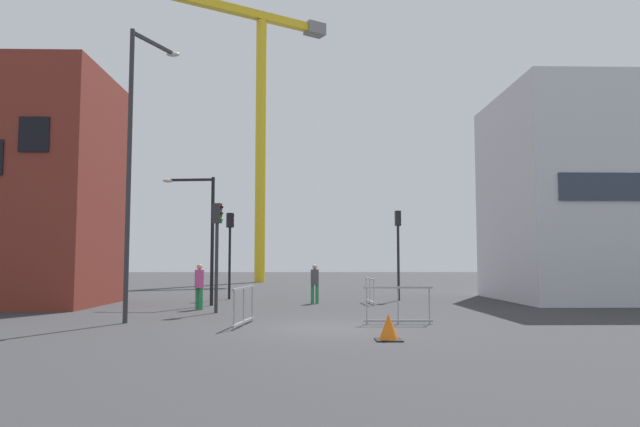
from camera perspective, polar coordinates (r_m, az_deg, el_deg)
The scene contains 15 objects.
ground at distance 16.29m, azimuth 0.47°, elevation -10.96°, with size 160.00×160.00×0.00m, color #333335.
brick_building at distance 27.64m, azimuth -27.81°, elevation 2.14°, with size 8.08×6.37×9.58m.
office_block at distance 30.70m, azimuth 26.73°, elevation 1.46°, with size 10.83×8.33×9.55m.
construction_crane at distance 52.42m, azimuth -6.12°, elevation 10.91°, with size 15.92×10.04×23.82m.
streetlamp_tall at distance 18.80m, azimuth -17.37°, elevation 5.90°, with size 1.10×2.02×8.81m.
streetlamp_short at distance 24.77m, azimuth -11.13°, elevation -1.09°, with size 2.19×0.40×5.26m.
traffic_light_corner at distance 28.55m, azimuth -8.67°, elevation -2.66°, with size 0.38×0.36×4.10m.
traffic_light_crosswalk at distance 27.51m, azimuth 7.53°, elevation -2.57°, with size 0.26×0.38×4.12m.
traffic_light_median at distance 21.13m, azimuth -9.89°, elevation -2.41°, with size 0.39×0.31×3.84m.
pedestrian_walking at distance 25.28m, azimuth -0.51°, elevation -6.51°, with size 0.34×0.34×1.66m.
pedestrian_waiting at distance 22.62m, azimuth -11.55°, elevation -6.58°, with size 0.34×0.34×1.70m.
safety_barrier_mid_span at distance 25.42m, azimuth 4.82°, elevation -7.38°, with size 0.19×2.19×1.08m.
safety_barrier_rear at distance 17.22m, azimuth 7.52°, elevation -8.70°, with size 1.99×0.12×1.08m.
safety_barrier_front at distance 16.96m, azimuth -7.37°, elevation -8.76°, with size 0.36×2.50×1.08m.
traffic_cone_by_barrier at distance 13.79m, azimuth 6.63°, elevation -10.91°, with size 0.60×0.60×0.61m.
Camera 1 is at (-0.52, -16.18, 1.81)m, focal length 33.21 mm.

